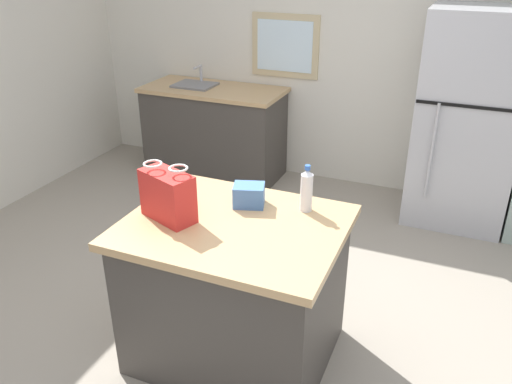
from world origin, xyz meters
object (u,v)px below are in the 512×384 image
Objects in this scene: refrigerator at (468,120)px; kitchen_island at (236,290)px; shopping_bag at (168,195)px; small_box at (249,195)px; bottle at (307,190)px.

kitchen_island is at bearing -114.60° from refrigerator.
kitchen_island is 3.41× the size of shopping_bag.
kitchen_island is 0.55m from small_box.
refrigerator is 6.61× the size of bottle.
small_box is at bearing -168.32° from bottle.
bottle is at bearing -110.43° from refrigerator.
refrigerator reaches higher than bottle.
shopping_bag reaches higher than kitchen_island.
kitchen_island is 0.65× the size of refrigerator.
bottle reaches higher than kitchen_island.
refrigerator is at bearing 59.60° from shopping_bag.
shopping_bag is 1.98× the size of small_box.
small_box is 0.63× the size of bottle.
kitchen_island is at bearing 13.58° from shopping_bag.
kitchen_island is 0.67m from shopping_bag.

